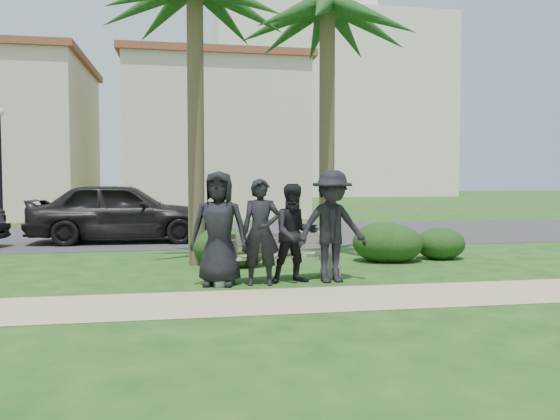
# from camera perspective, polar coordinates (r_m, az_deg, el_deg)

# --- Properties ---
(ground) EXTENTS (160.00, 160.00, 0.00)m
(ground) POSITION_cam_1_polar(r_m,az_deg,el_deg) (9.58, 5.26, -6.84)
(ground) COLOR #173F12
(ground) RESTS_ON ground
(footpath) EXTENTS (30.00, 1.60, 0.01)m
(footpath) POSITION_cam_1_polar(r_m,az_deg,el_deg) (7.89, 8.74, -9.00)
(footpath) COLOR tan
(footpath) RESTS_ON ground
(asphalt_street) EXTENTS (160.00, 8.00, 0.01)m
(asphalt_street) POSITION_cam_1_polar(r_m,az_deg,el_deg) (17.36, -1.70, -2.41)
(asphalt_street) COLOR #2D2D30
(asphalt_street) RESTS_ON ground
(stucco_bldg_right) EXTENTS (8.40, 8.40, 7.30)m
(stucco_bldg_right) POSITION_cam_1_polar(r_m,az_deg,el_deg) (27.22, -6.88, 7.25)
(stucco_bldg_right) COLOR beige
(stucco_bldg_right) RESTS_ON ground
(hotel_tower) EXTENTS (26.00, 18.00, 37.30)m
(hotel_tower) POSITION_cam_1_polar(r_m,az_deg,el_deg) (67.23, 4.49, 13.08)
(hotel_tower) COLOR #EFE6C8
(hotel_tower) RESTS_ON ground
(street_lamp) EXTENTS (0.36, 0.36, 4.29)m
(street_lamp) POSITION_cam_1_polar(r_m,az_deg,el_deg) (22.12, -27.25, 6.06)
(street_lamp) COLOR black
(street_lamp) RESTS_ON ground
(park_bench) EXTENTS (2.23, 0.88, 0.75)m
(park_bench) POSITION_cam_1_polar(r_m,az_deg,el_deg) (9.04, -0.50, -5.24)
(park_bench) COLOR #9E9585
(park_bench) RESTS_ON ground
(man_a) EXTENTS (0.99, 0.76, 1.80)m
(man_a) POSITION_cam_1_polar(r_m,az_deg,el_deg) (8.61, -6.40, -1.91)
(man_a) COLOR black
(man_a) RESTS_ON ground
(man_b) EXTENTS (0.66, 0.49, 1.68)m
(man_b) POSITION_cam_1_polar(r_m,az_deg,el_deg) (8.59, -2.01, -2.31)
(man_b) COLOR black
(man_b) RESTS_ON ground
(man_c) EXTENTS (0.83, 0.67, 1.60)m
(man_c) POSITION_cam_1_polar(r_m,az_deg,el_deg) (8.79, 1.58, -2.45)
(man_c) COLOR black
(man_c) RESTS_ON ground
(man_d) EXTENTS (1.25, 0.82, 1.82)m
(man_d) POSITION_cam_1_polar(r_m,az_deg,el_deg) (8.87, 5.47, -1.72)
(man_d) COLOR black
(man_d) RESTS_ON ground
(hedge_b) EXTENTS (1.17, 0.97, 0.76)m
(hedge_b) POSITION_cam_1_polar(r_m,az_deg,el_deg) (10.84, -6.07, -3.66)
(hedge_b) COLOR black
(hedge_b) RESTS_ON ground
(hedge_c) EXTENTS (1.13, 0.93, 0.74)m
(hedge_c) POSITION_cam_1_polar(r_m,az_deg,el_deg) (10.54, -4.35, -3.92)
(hedge_c) COLOR black
(hedge_c) RESTS_ON ground
(hedge_d) EXTENTS (1.29, 1.06, 0.84)m
(hedge_d) POSITION_cam_1_polar(r_m,az_deg,el_deg) (11.37, 10.78, -3.19)
(hedge_d) COLOR black
(hedge_d) RESTS_ON ground
(hedge_e) EXTENTS (1.21, 1.00, 0.79)m
(hedge_e) POSITION_cam_1_polar(r_m,az_deg,el_deg) (11.38, 11.78, -3.32)
(hedge_e) COLOR black
(hedge_e) RESTS_ON ground
(hedge_f) EXTENTS (1.06, 0.87, 0.69)m
(hedge_f) POSITION_cam_1_polar(r_m,az_deg,el_deg) (12.02, 16.40, -3.28)
(hedge_f) COLOR black
(hedge_f) RESTS_ON ground
(palm_right) EXTENTS (3.00, 3.00, 6.15)m
(palm_right) POSITION_cam_1_polar(r_m,az_deg,el_deg) (11.93, 4.98, 20.21)
(palm_right) COLOR brown
(palm_right) RESTS_ON ground
(car_a) EXTENTS (4.79, 1.96, 1.63)m
(car_a) POSITION_cam_1_polar(r_m,az_deg,el_deg) (15.31, -16.18, -0.20)
(car_a) COLOR black
(car_a) RESTS_ON ground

